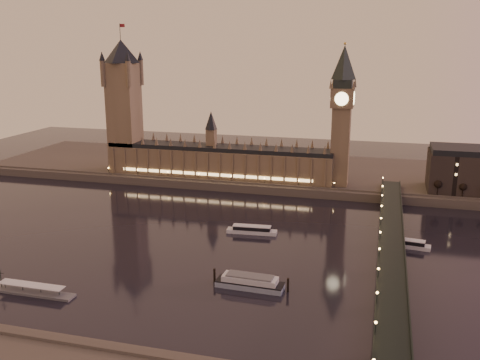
# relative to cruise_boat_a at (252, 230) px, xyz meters

# --- Properties ---
(ground) EXTENTS (700.00, 700.00, 0.00)m
(ground) POSITION_rel_cruise_boat_a_xyz_m (-12.72, -17.55, -2.09)
(ground) COLOR black
(ground) RESTS_ON ground
(far_embankment) EXTENTS (560.00, 130.00, 6.00)m
(far_embankment) POSITION_rel_cruise_boat_a_xyz_m (17.28, 147.45, 0.91)
(far_embankment) COLOR #423D35
(far_embankment) RESTS_ON ground
(palace_of_westminster) EXTENTS (180.00, 26.62, 52.00)m
(palace_of_westminster) POSITION_rel_cruise_boat_a_xyz_m (-52.84, 103.44, 19.62)
(palace_of_westminster) COLOR brown
(palace_of_westminster) RESTS_ON ground
(victoria_tower) EXTENTS (31.68, 31.68, 118.00)m
(victoria_tower) POSITION_rel_cruise_boat_a_xyz_m (-132.72, 103.45, 63.70)
(victoria_tower) COLOR brown
(victoria_tower) RESTS_ON ground
(big_ben) EXTENTS (17.68, 17.68, 104.00)m
(big_ben) POSITION_rel_cruise_boat_a_xyz_m (41.27, 103.43, 61.86)
(big_ben) COLOR brown
(big_ben) RESTS_ON ground
(westminster_bridge) EXTENTS (13.20, 260.00, 15.30)m
(westminster_bridge) POSITION_rel_cruise_boat_a_xyz_m (78.89, -17.55, 3.43)
(westminster_bridge) COLOR black
(westminster_bridge) RESTS_ON ground
(bare_tree_0) EXTENTS (5.29, 5.29, 10.76)m
(bare_tree_0) POSITION_rel_cruise_boat_a_xyz_m (110.28, 91.45, 11.92)
(bare_tree_0) COLOR black
(bare_tree_0) RESTS_ON ground
(bare_tree_1) EXTENTS (5.29, 5.29, 10.76)m
(bare_tree_1) POSITION_rel_cruise_boat_a_xyz_m (124.93, 91.45, 11.92)
(bare_tree_1) COLOR black
(bare_tree_1) RESTS_ON ground
(cruise_boat_a) EXTENTS (30.02, 8.71, 4.74)m
(cruise_boat_a) POSITION_rel_cruise_boat_a_xyz_m (0.00, 0.00, 0.00)
(cruise_boat_a) COLOR silver
(cruise_boat_a) RESTS_ON ground
(cruise_boat_b) EXTENTS (25.41, 9.26, 4.58)m
(cruise_boat_b) POSITION_rel_cruise_boat_a_xyz_m (88.05, 0.88, -0.07)
(cruise_boat_b) COLOR silver
(cruise_boat_b) RESTS_ON ground
(moored_barge) EXTENTS (36.32, 9.92, 6.66)m
(moored_barge) POSITION_rel_cruise_boat_a_xyz_m (16.73, -70.79, 0.72)
(moored_barge) COLOR #8292A5
(moored_barge) RESTS_ON ground
(pontoon_pier) EXTENTS (39.24, 6.54, 10.46)m
(pontoon_pier) POSITION_rel_cruise_boat_a_xyz_m (-75.70, -102.28, -0.96)
(pontoon_pier) COLOR #595B5E
(pontoon_pier) RESTS_ON ground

